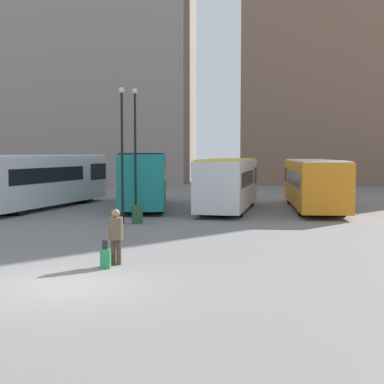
{
  "coord_description": "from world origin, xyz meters",
  "views": [
    {
      "loc": [
        4.83,
        -12.8,
        3.34
      ],
      "look_at": [
        1.78,
        11.99,
        1.52
      ],
      "focal_mm": 50.0,
      "sensor_mm": 36.0,
      "label": 1
    }
  ],
  "objects_px": {
    "lamp_post_1": "(135,144)",
    "bus_0": "(43,179)",
    "bus_1": "(145,178)",
    "trash_bin": "(137,215)",
    "bus_3": "(313,182)",
    "suitcase": "(106,258)",
    "traveler": "(116,232)",
    "bus_2": "(229,183)",
    "lamp_post_0": "(122,145)"
  },
  "relations": [
    {
      "from": "trash_bin",
      "to": "suitcase",
      "type": "bearing_deg",
      "value": -82.51
    },
    {
      "from": "lamp_post_0",
      "to": "bus_1",
      "type": "bearing_deg",
      "value": 94.05
    },
    {
      "from": "suitcase",
      "to": "trash_bin",
      "type": "bearing_deg",
      "value": -0.71
    },
    {
      "from": "traveler",
      "to": "lamp_post_0",
      "type": "relative_size",
      "value": 0.26
    },
    {
      "from": "bus_1",
      "to": "bus_3",
      "type": "bearing_deg",
      "value": -99.33
    },
    {
      "from": "bus_1",
      "to": "trash_bin",
      "type": "distance_m",
      "value": 7.77
    },
    {
      "from": "bus_3",
      "to": "suitcase",
      "type": "distance_m",
      "value": 18.97
    },
    {
      "from": "bus_3",
      "to": "lamp_post_0",
      "type": "height_order",
      "value": "lamp_post_0"
    },
    {
      "from": "traveler",
      "to": "trash_bin",
      "type": "relative_size",
      "value": 1.98
    },
    {
      "from": "bus_3",
      "to": "lamp_post_0",
      "type": "bearing_deg",
      "value": 126.72
    },
    {
      "from": "bus_0",
      "to": "traveler",
      "type": "distance_m",
      "value": 17.99
    },
    {
      "from": "bus_2",
      "to": "trash_bin",
      "type": "height_order",
      "value": "bus_2"
    },
    {
      "from": "bus_1",
      "to": "lamp_post_1",
      "type": "distance_m",
      "value": 6.08
    },
    {
      "from": "bus_2",
      "to": "lamp_post_1",
      "type": "xyz_separation_m",
      "value": [
        -4.5,
        -4.44,
        2.19
      ]
    },
    {
      "from": "bus_1",
      "to": "traveler",
      "type": "distance_m",
      "value": 17.07
    },
    {
      "from": "lamp_post_1",
      "to": "bus_0",
      "type": "bearing_deg",
      "value": 146.12
    },
    {
      "from": "traveler",
      "to": "bus_2",
      "type": "bearing_deg",
      "value": -17.4
    },
    {
      "from": "suitcase",
      "to": "lamp_post_1",
      "type": "relative_size",
      "value": 0.13
    },
    {
      "from": "bus_1",
      "to": "lamp_post_0",
      "type": "bearing_deg",
      "value": 174.89
    },
    {
      "from": "bus_0",
      "to": "traveler",
      "type": "height_order",
      "value": "bus_0"
    },
    {
      "from": "bus_1",
      "to": "bus_3",
      "type": "height_order",
      "value": "bus_1"
    },
    {
      "from": "lamp_post_0",
      "to": "trash_bin",
      "type": "relative_size",
      "value": 7.55
    },
    {
      "from": "bus_0",
      "to": "bus_3",
      "type": "relative_size",
      "value": 1.11
    },
    {
      "from": "bus_3",
      "to": "traveler",
      "type": "height_order",
      "value": "bus_3"
    },
    {
      "from": "bus_1",
      "to": "bus_2",
      "type": "xyz_separation_m",
      "value": [
        5.22,
        -1.26,
        -0.18
      ]
    },
    {
      "from": "lamp_post_1",
      "to": "trash_bin",
      "type": "height_order",
      "value": "lamp_post_1"
    },
    {
      "from": "lamp_post_0",
      "to": "bus_3",
      "type": "bearing_deg",
      "value": 38.34
    },
    {
      "from": "bus_0",
      "to": "trash_bin",
      "type": "relative_size",
      "value": 14.66
    },
    {
      "from": "lamp_post_0",
      "to": "trash_bin",
      "type": "distance_m",
      "value": 3.37
    },
    {
      "from": "trash_bin",
      "to": "bus_0",
      "type": "bearing_deg",
      "value": 138.71
    },
    {
      "from": "bus_1",
      "to": "trash_bin",
      "type": "height_order",
      "value": "bus_1"
    },
    {
      "from": "lamp_post_1",
      "to": "bus_1",
      "type": "bearing_deg",
      "value": 97.22
    },
    {
      "from": "bus_2",
      "to": "lamp_post_0",
      "type": "xyz_separation_m",
      "value": [
        -4.68,
        -6.39,
        2.09
      ]
    },
    {
      "from": "bus_0",
      "to": "bus_2",
      "type": "height_order",
      "value": "bus_0"
    },
    {
      "from": "suitcase",
      "to": "bus_1",
      "type": "bearing_deg",
      "value": 0.05
    },
    {
      "from": "traveler",
      "to": "lamp_post_0",
      "type": "xyz_separation_m",
      "value": [
        -2.15,
        9.19,
        2.73
      ]
    },
    {
      "from": "lamp_post_1",
      "to": "suitcase",
      "type": "bearing_deg",
      "value": -81.26
    },
    {
      "from": "suitcase",
      "to": "trash_bin",
      "type": "relative_size",
      "value": 0.98
    },
    {
      "from": "lamp_post_1",
      "to": "bus_3",
      "type": "bearing_deg",
      "value": 30.94
    },
    {
      "from": "traveler",
      "to": "suitcase",
      "type": "relative_size",
      "value": 2.02
    },
    {
      "from": "bus_3",
      "to": "suitcase",
      "type": "bearing_deg",
      "value": 154.46
    },
    {
      "from": "suitcase",
      "to": "lamp_post_1",
      "type": "distance_m",
      "value": 12.28
    },
    {
      "from": "bus_0",
      "to": "bus_2",
      "type": "relative_size",
      "value": 1.29
    },
    {
      "from": "suitcase",
      "to": "trash_bin",
      "type": "xyz_separation_m",
      "value": [
        -1.29,
        9.78,
        0.13
      ]
    },
    {
      "from": "bus_2",
      "to": "suitcase",
      "type": "xyz_separation_m",
      "value": [
        -2.71,
        -16.06,
        -1.34
      ]
    },
    {
      "from": "trash_bin",
      "to": "bus_3",
      "type": "bearing_deg",
      "value": 39.99
    },
    {
      "from": "traveler",
      "to": "lamp_post_1",
      "type": "distance_m",
      "value": 11.66
    },
    {
      "from": "bus_1",
      "to": "trash_bin",
      "type": "bearing_deg",
      "value": -179.95
    },
    {
      "from": "traveler",
      "to": "bus_3",
      "type": "bearing_deg",
      "value": -32.21
    },
    {
      "from": "bus_2",
      "to": "lamp_post_1",
      "type": "height_order",
      "value": "lamp_post_1"
    }
  ]
}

